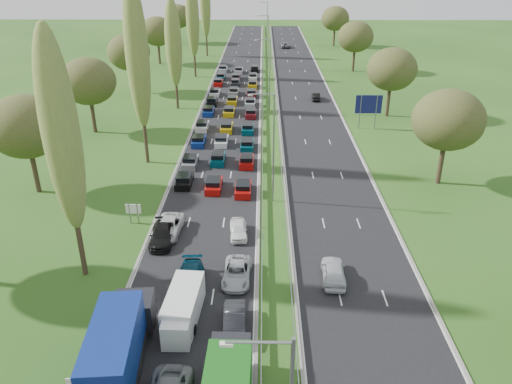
{
  "coord_description": "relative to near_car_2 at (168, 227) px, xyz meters",
  "views": [
    {
      "loc": [
        3.36,
        -5.74,
        24.31
      ],
      "look_at": [
        2.68,
        42.04,
        1.5
      ],
      "focal_mm": 35.0,
      "sensor_mm": 36.0,
      "label": 1
    }
  ],
  "objects": [
    {
      "name": "near_car_10",
      "position": [
        6.95,
        -7.4,
        -0.05
      ],
      "size": [
        2.45,
        4.95,
        1.35
      ],
      "primitive_type": "imported",
      "rotation": [
        0.0,
        0.0,
        -0.04
      ],
      "color": "#ABAEB5",
      "rests_on": "near_carriageway"
    },
    {
      "name": "white_van_front",
      "position": [
        3.22,
        -13.27,
        0.26
      ],
      "size": [
        1.91,
        4.87,
        1.96
      ],
      "rotation": [
        0.0,
        0.0,
        -0.01
      ],
      "color": "white",
      "rests_on": "near_carriageway"
    },
    {
      "name": "near_car_9",
      "position": [
        7.08,
        -13.58,
        0.0
      ],
      "size": [
        1.71,
        4.5,
        1.47
      ],
      "primitive_type": "imported",
      "rotation": [
        0.0,
        0.0,
        0.04
      ],
      "color": "black",
      "rests_on": "near_carriageway"
    },
    {
      "name": "traffic_queue_fill",
      "position": [
        3.38,
        41.87,
        -0.31
      ],
      "size": [
        9.07,
        68.72,
        0.8
      ],
      "color": "black",
      "rests_on": "ground"
    },
    {
      "name": "lamp_columns",
      "position": [
        10.14,
        42.25,
        5.25
      ],
      "size": [
        0.18,
        140.18,
        12.0
      ],
      "color": "gray",
      "rests_on": "ground"
    },
    {
      "name": "near_car_3",
      "position": [
        -0.35,
        -1.52,
        -0.01
      ],
      "size": [
        2.39,
        5.08,
        1.43
      ],
      "primitive_type": "imported",
      "rotation": [
        0.0,
        0.0,
        0.08
      ],
      "color": "black",
      "rests_on": "near_carriageway"
    },
    {
      "name": "far_car_0",
      "position": [
        14.89,
        -7.32,
        0.07
      ],
      "size": [
        2.13,
        4.76,
        1.59
      ],
      "primitive_type": "imported",
      "rotation": [
        0.0,
        0.0,
        3.09
      ],
      "color": "silver",
      "rests_on": "far_carriageway"
    },
    {
      "name": "far_car_1",
      "position": [
        18.76,
        49.19,
        -0.06
      ],
      "size": [
        1.55,
        4.1,
        1.34
      ],
      "primitive_type": "imported",
      "rotation": [
        0.0,
        0.0,
        3.11
      ],
      "color": "black",
      "rests_on": "far_carriageway"
    },
    {
      "name": "ground",
      "position": [
        10.14,
        44.25,
        -0.75
      ],
      "size": [
        260.0,
        260.0,
        0.0
      ],
      "primitive_type": "plane",
      "color": "#224917",
      "rests_on": "ground"
    },
    {
      "name": "central_reservation",
      "position": [
        10.14,
        46.75,
        -0.2
      ],
      "size": [
        2.36,
        215.0,
        0.32
      ],
      "color": "gray",
      "rests_on": "ground"
    },
    {
      "name": "far_carriageway",
      "position": [
        16.89,
        46.75,
        -0.75
      ],
      "size": [
        10.5,
        215.0,
        0.04
      ],
      "primitive_type": "cube",
      "color": "black",
      "rests_on": "ground"
    },
    {
      "name": "near_car_2",
      "position": [
        0.0,
        0.0,
        0.0
      ],
      "size": [
        2.82,
        5.42,
        1.46
      ],
      "primitive_type": "imported",
      "rotation": [
        0.0,
        0.0,
        -0.08
      ],
      "color": "silver",
      "rests_on": "near_carriageway"
    },
    {
      "name": "near_carriageway",
      "position": [
        3.39,
        46.75,
        -0.75
      ],
      "size": [
        10.5,
        215.0,
        0.04
      ],
      "primitive_type": "cube",
      "color": "black",
      "rests_on": "ground"
    },
    {
      "name": "near_car_7",
      "position": [
        3.23,
        -8.32,
        -0.01
      ],
      "size": [
        2.24,
        5.03,
        1.44
      ],
      "primitive_type": "imported",
      "rotation": [
        0.0,
        0.0,
        0.05
      ],
      "color": "#05354E",
      "rests_on": "near_carriageway"
    },
    {
      "name": "poplar_row",
      "position": [
        -5.86,
        32.42,
        11.64
      ],
      "size": [
        2.8,
        127.8,
        22.44
      ],
      "color": "#2D2116",
      "rests_on": "ground"
    },
    {
      "name": "direction_sign",
      "position": [
        25.04,
        32.55,
        2.82
      ],
      "size": [
        4.0,
        0.16,
        5.2
      ],
      "color": "gray",
      "rests_on": "ground"
    },
    {
      "name": "blue_lorry",
      "position": [
        0.02,
        -17.42,
        1.4
      ],
      "size": [
        2.74,
        9.88,
        4.17
      ],
      "rotation": [
        0.0,
        0.0,
        0.08
      ],
      "color": "black",
      "rests_on": "near_carriageway"
    },
    {
      "name": "near_car_12",
      "position": [
        6.74,
        -0.28,
        -0.05
      ],
      "size": [
        1.91,
        4.09,
        1.36
      ],
      "primitive_type": "imported",
      "rotation": [
        0.0,
        0.0,
        0.08
      ],
      "color": "white",
      "rests_on": "near_carriageway"
    },
    {
      "name": "far_car_2",
      "position": [
        15.28,
        106.49,
        0.02
      ],
      "size": [
        2.73,
        5.5,
        1.5
      ],
      "primitive_type": "imported",
      "rotation": [
        0.0,
        0.0,
        3.19
      ],
      "color": "slate",
      "rests_on": "far_carriageway"
    },
    {
      "name": "woodland_right",
      "position": [
        29.64,
        30.92,
        6.93
      ],
      "size": [
        8.0,
        153.0,
        11.1
      ],
      "color": "#2D2116",
      "rests_on": "ground"
    },
    {
      "name": "woodland_left",
      "position": [
        -16.36,
        26.88,
        6.93
      ],
      "size": [
        8.0,
        166.0,
        11.1
      ],
      "color": "#2D2116",
      "rests_on": "ground"
    },
    {
      "name": "white_van_rear",
      "position": [
        3.29,
        -11.96,
        0.41
      ],
      "size": [
        2.21,
        5.64,
        2.27
      ],
      "rotation": [
        0.0,
        0.0,
        -0.07
      ],
      "color": "silver",
      "rests_on": "near_carriageway"
    },
    {
      "name": "info_sign",
      "position": [
        -3.76,
        2.05,
        0.62
      ],
      "size": [
        1.5,
        0.16,
        2.1
      ],
      "color": "gray",
      "rests_on": "ground"
    }
  ]
}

